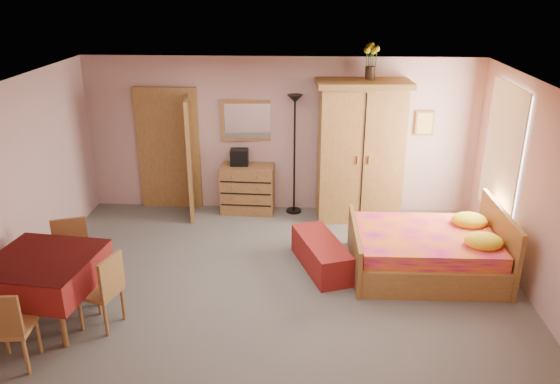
# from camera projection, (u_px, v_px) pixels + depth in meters

# --- Properties ---
(floor) EXTENTS (6.50, 6.50, 0.00)m
(floor) POSITION_uv_depth(u_px,v_px,m) (271.00, 280.00, 7.26)
(floor) COLOR #625E56
(floor) RESTS_ON ground
(ceiling) EXTENTS (6.50, 6.50, 0.00)m
(ceiling) POSITION_uv_depth(u_px,v_px,m) (270.00, 85.00, 6.31)
(ceiling) COLOR brown
(ceiling) RESTS_ON wall_back
(wall_back) EXTENTS (6.50, 0.10, 2.60)m
(wall_back) POSITION_uv_depth(u_px,v_px,m) (281.00, 136.00, 9.11)
(wall_back) COLOR tan
(wall_back) RESTS_ON floor
(wall_front) EXTENTS (6.50, 0.10, 2.60)m
(wall_front) POSITION_uv_depth(u_px,v_px,m) (250.00, 299.00, 4.46)
(wall_front) COLOR tan
(wall_front) RESTS_ON floor
(wall_left) EXTENTS (0.10, 5.00, 2.60)m
(wall_left) POSITION_uv_depth(u_px,v_px,m) (16.00, 185.00, 6.94)
(wall_left) COLOR tan
(wall_left) RESTS_ON floor
(wall_right) EXTENTS (0.10, 5.00, 2.60)m
(wall_right) POSITION_uv_depth(u_px,v_px,m) (537.00, 194.00, 6.63)
(wall_right) COLOR tan
(wall_right) RESTS_ON floor
(doorway) EXTENTS (1.06, 0.12, 2.15)m
(doorway) POSITION_uv_depth(u_px,v_px,m) (169.00, 150.00, 9.27)
(doorway) COLOR #9E6B35
(doorway) RESTS_ON floor
(window) EXTENTS (0.08, 1.40, 1.95)m
(window) POSITION_uv_depth(u_px,v_px,m) (503.00, 153.00, 7.69)
(window) COLOR white
(window) RESTS_ON wall_right
(picture_back) EXTENTS (0.30, 0.04, 0.40)m
(picture_back) POSITION_uv_depth(u_px,v_px,m) (425.00, 123.00, 8.88)
(picture_back) COLOR #D8BF59
(picture_back) RESTS_ON wall_back
(chest_of_drawers) EXTENTS (0.90, 0.48, 0.84)m
(chest_of_drawers) POSITION_uv_depth(u_px,v_px,m) (248.00, 189.00, 9.25)
(chest_of_drawers) COLOR brown
(chest_of_drawers) RESTS_ON floor
(wall_mirror) EXTENTS (0.88, 0.10, 0.70)m
(wall_mirror) POSITION_uv_depth(u_px,v_px,m) (248.00, 121.00, 9.04)
(wall_mirror) COLOR white
(wall_mirror) RESTS_ON wall_back
(stereo) EXTENTS (0.30, 0.23, 0.28)m
(stereo) POSITION_uv_depth(u_px,v_px,m) (239.00, 157.00, 9.08)
(stereo) COLOR black
(stereo) RESTS_ON chest_of_drawers
(floor_lamp) EXTENTS (0.31, 0.31, 2.02)m
(floor_lamp) POSITION_uv_depth(u_px,v_px,m) (294.00, 155.00, 9.03)
(floor_lamp) COLOR black
(floor_lamp) RESTS_ON floor
(wardrobe) EXTENTS (1.51, 0.85, 2.29)m
(wardrobe) POSITION_uv_depth(u_px,v_px,m) (360.00, 152.00, 8.79)
(wardrobe) COLOR #A57238
(wardrobe) RESTS_ON floor
(sunflower_vase) EXTENTS (0.24, 0.24, 0.55)m
(sunflower_vase) POSITION_uv_depth(u_px,v_px,m) (371.00, 61.00, 8.38)
(sunflower_vase) COLOR yellow
(sunflower_vase) RESTS_ON wardrobe
(bed) EXTENTS (2.01, 1.59, 0.93)m
(bed) POSITION_uv_depth(u_px,v_px,m) (426.00, 240.00, 7.34)
(bed) COLOR #C5136F
(bed) RESTS_ON floor
(bench) EXTENTS (0.85, 1.33, 0.42)m
(bench) POSITION_uv_depth(u_px,v_px,m) (321.00, 254.00, 7.50)
(bench) COLOR maroon
(bench) RESTS_ON floor
(dining_table) EXTENTS (1.26, 1.26, 0.83)m
(dining_table) POSITION_uv_depth(u_px,v_px,m) (47.00, 290.00, 6.25)
(dining_table) COLOR maroon
(dining_table) RESTS_ON floor
(chair_south) EXTENTS (0.46, 0.46, 0.93)m
(chair_south) POSITION_uv_depth(u_px,v_px,m) (11.00, 326.00, 5.53)
(chair_south) COLOR #B0753B
(chair_south) RESTS_ON floor
(chair_north) EXTENTS (0.55, 0.55, 0.94)m
(chair_north) POSITION_uv_depth(u_px,v_px,m) (72.00, 259.00, 6.83)
(chair_north) COLOR olive
(chair_north) RESTS_ON floor
(chair_east) EXTENTS (0.51, 0.51, 0.91)m
(chair_east) POSITION_uv_depth(u_px,v_px,m) (100.00, 291.00, 6.17)
(chair_east) COLOR #9A6334
(chair_east) RESTS_ON floor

